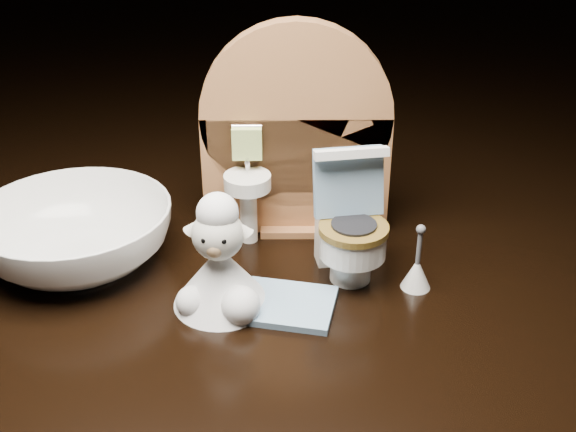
# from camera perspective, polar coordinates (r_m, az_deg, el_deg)

# --- Properties ---
(backdrop_panel) EXTENTS (0.13, 0.05, 0.15)m
(backdrop_panel) POSITION_cam_1_polar(r_m,az_deg,el_deg) (0.50, 0.55, 5.73)
(backdrop_panel) COLOR #A1673B
(backdrop_panel) RESTS_ON ground
(toy_toilet) EXTENTS (0.05, 0.06, 0.09)m
(toy_toilet) POSITION_cam_1_polar(r_m,az_deg,el_deg) (0.46, 4.85, -1.07)
(toy_toilet) COLOR white
(toy_toilet) RESTS_ON ground
(bath_mat) EXTENTS (0.06, 0.06, 0.00)m
(bath_mat) POSITION_cam_1_polar(r_m,az_deg,el_deg) (0.44, -0.03, -7.03)
(bath_mat) COLOR #779AB8
(bath_mat) RESTS_ON ground
(toilet_brush) EXTENTS (0.02, 0.02, 0.05)m
(toilet_brush) POSITION_cam_1_polar(r_m,az_deg,el_deg) (0.46, 10.13, -4.32)
(toilet_brush) COLOR white
(toilet_brush) RESTS_ON ground
(plush_lamb) EXTENTS (0.06, 0.06, 0.08)m
(plush_lamb) POSITION_cam_1_polar(r_m,az_deg,el_deg) (0.43, -5.37, -4.10)
(plush_lamb) COLOR white
(plush_lamb) RESTS_ON ground
(ceramic_bowl) EXTENTS (0.14, 0.14, 0.04)m
(ceramic_bowl) POSITION_cam_1_polar(r_m,az_deg,el_deg) (0.50, -16.41, -1.44)
(ceramic_bowl) COLOR white
(ceramic_bowl) RESTS_ON ground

